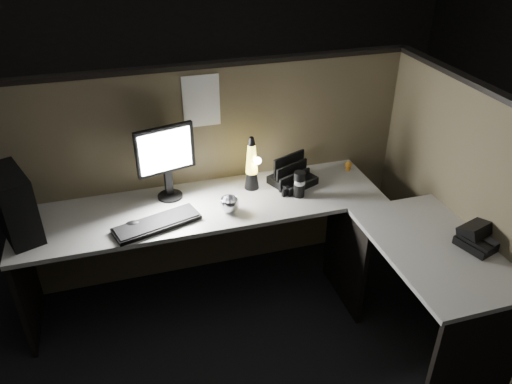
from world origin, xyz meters
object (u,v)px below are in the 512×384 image
object	(u,v)px
monitor	(166,156)
keyboard	(157,224)
pc_tower	(13,204)
lava_lamp	(252,167)
desk_phone	(479,236)

from	to	relation	value
monitor	keyboard	distance (m)	0.44
pc_tower	keyboard	size ratio (longest dim) A/B	0.78
keyboard	lava_lamp	distance (m)	0.72
monitor	lava_lamp	world-z (taller)	monitor
pc_tower	lava_lamp	size ratio (longest dim) A/B	1.08
lava_lamp	desk_phone	distance (m)	1.41
monitor	lava_lamp	distance (m)	0.56
keyboard	desk_phone	bearing A→B (deg)	-38.78
monitor	keyboard	bearing A→B (deg)	-125.18
monitor	lava_lamp	bearing A→B (deg)	-19.39
pc_tower	monitor	bearing A→B (deg)	-9.91
lava_lamp	keyboard	bearing A→B (deg)	-158.12
keyboard	lava_lamp	size ratio (longest dim) A/B	1.39
pc_tower	lava_lamp	bearing A→B (deg)	-16.09
pc_tower	lava_lamp	distance (m)	1.42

